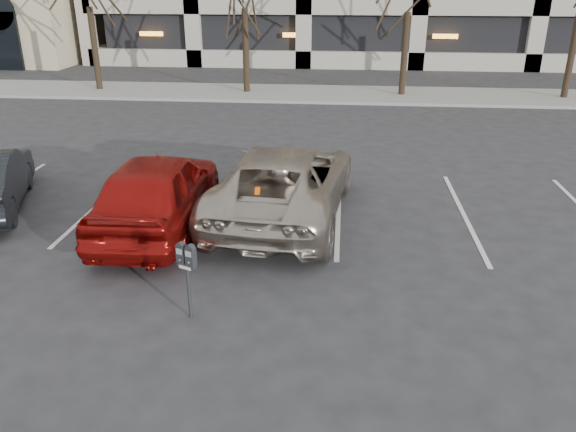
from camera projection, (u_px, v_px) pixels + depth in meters
The scene contains 6 objects.
ground at pixel (264, 252), 10.85m from camera, with size 140.00×140.00×0.00m, color #28282B.
sidewalk at pixel (312, 94), 25.49m from camera, with size 80.00×4.00×0.12m, color gray.
stall_lines at pixel (218, 205), 13.08m from camera, with size 16.90×5.20×0.00m.
parking_meter at pixel (187, 263), 8.37m from camera, with size 0.34×0.24×1.25m.
suv_silver at pixel (284, 182), 12.24m from camera, with size 3.10×5.84×1.57m.
car_red at pixel (158, 190), 11.66m from camera, with size 1.92×4.78×1.63m, color #98110D.
Camera 1 is at (1.40, -9.63, 4.86)m, focal length 35.00 mm.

